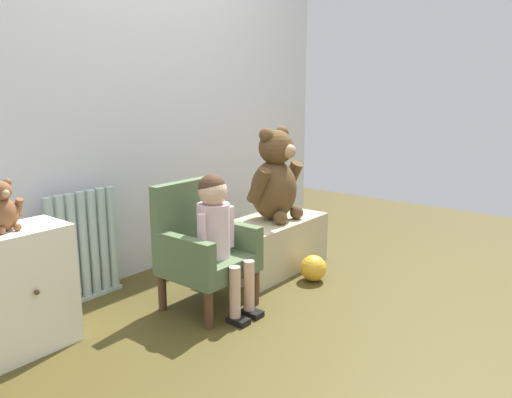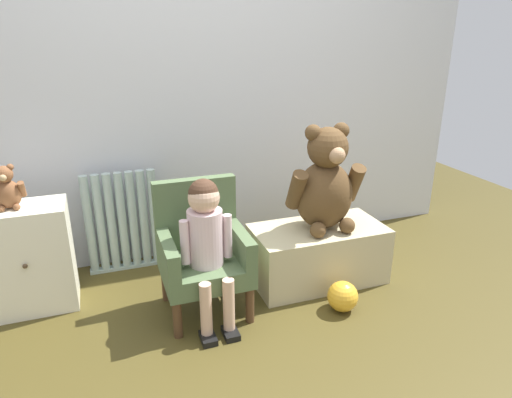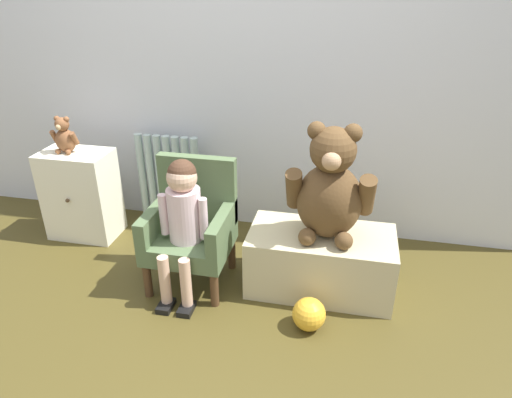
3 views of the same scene
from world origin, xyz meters
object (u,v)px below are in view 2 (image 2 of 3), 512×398
object	(u,v)px
radiator	(123,222)
toy_ball	(343,296)
child_figure	(206,232)
small_teddy_bear	(7,189)
low_bench	(318,254)
small_dresser	(29,258)
child_armchair	(202,250)
large_teddy_bear	(325,184)

from	to	relation	value
radiator	toy_ball	distance (m)	1.34
child_figure	small_teddy_bear	xyz separation A→B (m)	(-0.87, 0.41, 0.18)
low_bench	toy_ball	xyz separation A→B (m)	(-0.02, -0.33, -0.08)
radiator	child_figure	bearing A→B (deg)	-62.24
small_dresser	radiator	bearing A→B (deg)	28.19
child_armchair	large_teddy_bear	xyz separation A→B (m)	(0.71, 0.04, 0.26)
radiator	large_teddy_bear	distance (m)	1.21
child_armchair	child_figure	distance (m)	0.19
toy_ball	radiator	bearing A→B (deg)	140.41
child_armchair	low_bench	xyz separation A→B (m)	(0.68, 0.05, -0.16)
radiator	low_bench	xyz separation A→B (m)	(1.04, -0.51, -0.14)
small_dresser	child_armchair	distance (m)	0.89
child_figure	small_teddy_bear	size ratio (longest dim) A/B	3.31
small_dresser	child_figure	bearing A→B (deg)	-26.08
low_bench	toy_ball	distance (m)	0.34
small_dresser	small_teddy_bear	xyz separation A→B (m)	(-0.04, -0.00, 0.38)
radiator	large_teddy_bear	world-z (taller)	large_teddy_bear
child_figure	large_teddy_bear	bearing A→B (deg)	12.23
child_armchair	toy_ball	bearing A→B (deg)	-23.10
large_teddy_bear	low_bench	bearing A→B (deg)	168.48
child_armchair	large_teddy_bear	bearing A→B (deg)	3.42
toy_ball	child_armchair	bearing A→B (deg)	156.90
low_bench	toy_ball	size ratio (longest dim) A/B	4.69
child_armchair	child_figure	xyz separation A→B (m)	(-0.00, -0.11, 0.15)
large_teddy_bear	toy_ball	world-z (taller)	large_teddy_bear
small_teddy_bear	large_teddy_bear	bearing A→B (deg)	-9.09
radiator	low_bench	size ratio (longest dim) A/B	0.82
low_bench	child_figure	bearing A→B (deg)	-167.04
child_armchair	small_teddy_bear	size ratio (longest dim) A/B	3.03
small_teddy_bear	small_dresser	bearing A→B (deg)	5.21
child_figure	low_bench	size ratio (longest dim) A/B	0.97
small_dresser	large_teddy_bear	size ratio (longest dim) A/B	0.95
child_figure	radiator	bearing A→B (deg)	117.76
low_bench	small_teddy_bear	size ratio (longest dim) A/B	3.40
low_bench	small_teddy_bear	world-z (taller)	small_teddy_bear
small_dresser	toy_ball	xyz separation A→B (m)	(1.50, -0.58, -0.20)
radiator	child_armchair	world-z (taller)	child_armchair
radiator	small_dresser	bearing A→B (deg)	-151.81
small_dresser	child_armchair	world-z (taller)	child_armchair
child_armchair	large_teddy_bear	size ratio (longest dim) A/B	1.13
small_teddy_bear	toy_ball	size ratio (longest dim) A/B	1.38
child_figure	toy_ball	world-z (taller)	child_figure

